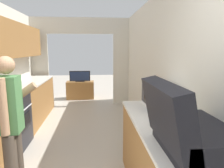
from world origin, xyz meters
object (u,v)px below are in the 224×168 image
object	(u,v)px
suitcase	(186,130)
microwave	(160,96)
book_stack	(170,120)
range_oven	(5,123)
television	(80,76)
person	(11,127)
tv_cabinet	(80,90)

from	to	relation	value
suitcase	microwave	world-z (taller)	suitcase
book_stack	suitcase	bearing A→B (deg)	-101.72
range_oven	television	size ratio (longest dim) A/B	1.56
person	television	xyz separation A→B (m)	(0.39, 4.48, -0.09)
television	tv_cabinet	bearing A→B (deg)	90.00
range_oven	suitcase	size ratio (longest dim) A/B	1.52
tv_cabinet	person	bearing A→B (deg)	-94.96
microwave	television	xyz separation A→B (m)	(-1.29, 4.16, -0.31)
tv_cabinet	television	size ratio (longest dim) A/B	1.34
person	microwave	world-z (taller)	person
tv_cabinet	television	world-z (taller)	television
suitcase	book_stack	bearing A→B (deg)	78.28
range_oven	book_stack	bearing A→B (deg)	-31.60
book_stack	television	size ratio (longest dim) A/B	0.43
range_oven	suitcase	xyz separation A→B (m)	(2.08, -1.94, 0.62)
television	microwave	bearing A→B (deg)	-72.80
range_oven	tv_cabinet	distance (m)	3.51
suitcase	tv_cabinet	size ratio (longest dim) A/B	0.77
person	television	distance (m)	4.50
range_oven	book_stack	world-z (taller)	range_oven
book_stack	tv_cabinet	xyz separation A→B (m)	(-1.22, 4.72, -0.64)
range_oven	suitcase	world-z (taller)	suitcase
tv_cabinet	suitcase	bearing A→B (deg)	-78.29
suitcase	microwave	distance (m)	1.13
suitcase	microwave	bearing A→B (deg)	80.50
range_oven	microwave	world-z (taller)	microwave
range_oven	book_stack	xyz separation A→B (m)	(2.20, -1.35, 0.47)
suitcase	book_stack	size ratio (longest dim) A/B	2.37
microwave	book_stack	xyz separation A→B (m)	(-0.06, -0.52, -0.13)
range_oven	tv_cabinet	world-z (taller)	range_oven
suitcase	tv_cabinet	xyz separation A→B (m)	(-1.10, 5.31, -0.79)
suitcase	tv_cabinet	bearing A→B (deg)	101.71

